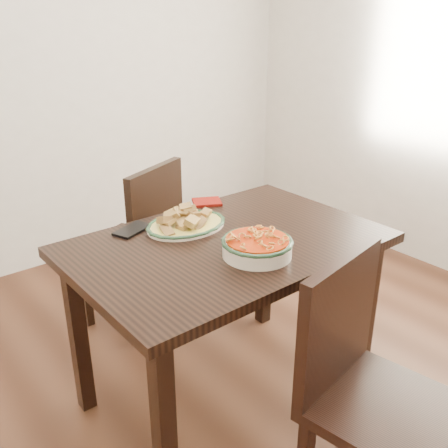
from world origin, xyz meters
TOP-DOWN VIEW (x-y plane):
  - floor at (0.00, 0.00)m, footprint 3.50×3.50m
  - wall_back at (0.00, 1.75)m, footprint 3.50×0.10m
  - dining_table at (-0.11, 0.01)m, footprint 1.20×0.80m
  - chair_far at (-0.09, 0.73)m, footprint 0.55×0.55m
  - chair_near at (-0.10, -0.65)m, footprint 0.49×0.49m
  - fish_plate at (-0.16, 0.21)m, footprint 0.34×0.27m
  - noodle_bowl at (-0.11, -0.16)m, footprint 0.26×0.26m
  - smartphone at (-0.35, 0.32)m, footprint 0.18×0.13m
  - napkin at (0.08, 0.39)m, footprint 0.16×0.15m

SIDE VIEW (x-z plane):
  - floor at x=0.00m, z-range 0.00..0.00m
  - chair_far at x=-0.09m, z-range 0.05..0.94m
  - chair_near at x=-0.10m, z-range 0.05..0.94m
  - dining_table at x=-0.11m, z-range 0.28..1.03m
  - smartphone at x=-0.35m, z-range 0.75..0.76m
  - napkin at x=0.08m, z-range 0.75..0.76m
  - noodle_bowl at x=-0.11m, z-range 0.75..0.84m
  - fish_plate at x=-0.16m, z-range 0.74..0.85m
  - wall_back at x=0.00m, z-range 0.00..2.60m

